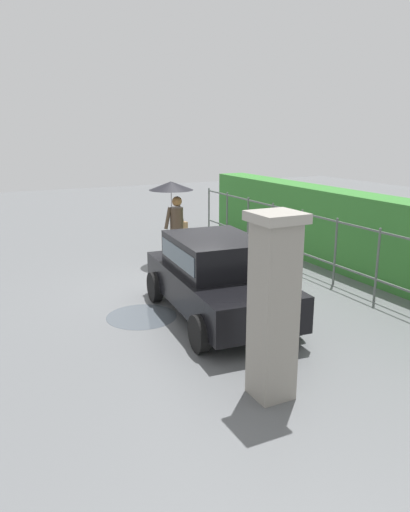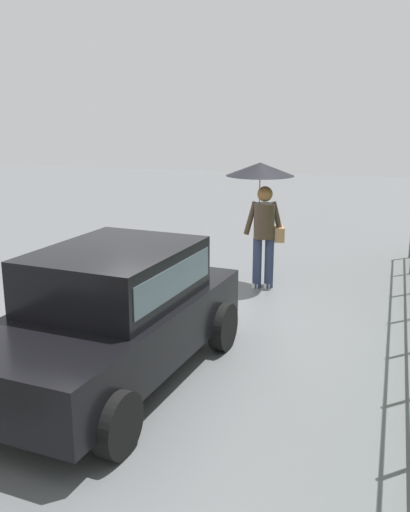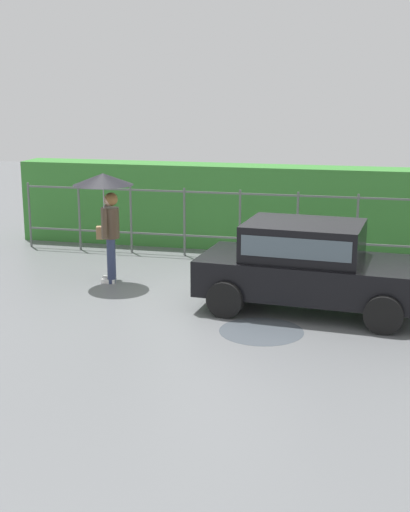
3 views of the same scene
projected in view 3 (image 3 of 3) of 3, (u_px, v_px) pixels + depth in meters
The scene contains 6 objects.
ground_plane at pixel (229, 302), 12.30m from camera, with size 40.00×40.00×0.00m, color slate.
car at pixel (308, 263), 11.73m from camera, with size 3.85×2.11×1.48m.
pedestrian at pixel (106, 198), 13.14m from camera, with size 1.12×1.12×2.10m.
fence_section at pixel (268, 222), 15.04m from camera, with size 11.16×0.05×1.50m.
hedge_row at pixel (276, 208), 16.05m from camera, with size 12.11×0.90×1.90m, color #387F33.
puddle_near at pixel (261, 331), 10.85m from camera, with size 1.31×1.31×0.00m, color #4C545B.
Camera 3 is at (2.31, -11.54, 3.69)m, focal length 49.62 mm.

